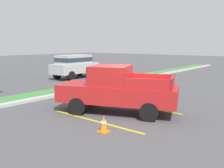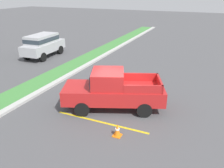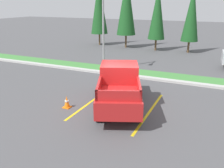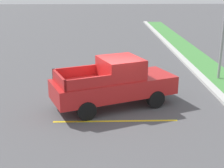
# 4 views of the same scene
# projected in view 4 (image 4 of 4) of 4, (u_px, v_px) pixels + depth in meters

# --- Properties ---
(ground_plane) EXTENTS (120.00, 120.00, 0.00)m
(ground_plane) POSITION_uv_depth(u_px,v_px,m) (113.00, 107.00, 13.54)
(ground_plane) COLOR #4C4C4F
(parking_line_near) EXTENTS (0.12, 4.80, 0.01)m
(parking_line_near) POSITION_uv_depth(u_px,v_px,m) (113.00, 94.00, 15.13)
(parking_line_near) COLOR yellow
(parking_line_near) RESTS_ON ground
(parking_line_far) EXTENTS (0.12, 4.80, 0.01)m
(parking_line_far) POSITION_uv_depth(u_px,v_px,m) (115.00, 121.00, 12.19)
(parking_line_far) COLOR yellow
(parking_line_far) RESTS_ON ground
(pickup_truck_main) EXTENTS (3.71, 5.54, 2.10)m
(pickup_truck_main) POSITION_uv_depth(u_px,v_px,m) (115.00, 83.00, 13.36)
(pickup_truck_main) COLOR black
(pickup_truck_main) RESTS_ON ground
(street_light) EXTENTS (0.24, 1.49, 6.15)m
(street_light) POSITION_uv_depth(u_px,v_px,m) (222.00, 12.00, 16.21)
(street_light) COLOR gray
(street_light) RESTS_ON ground
(traffic_cone) EXTENTS (0.36, 0.36, 0.60)m
(traffic_cone) POSITION_uv_depth(u_px,v_px,m) (89.00, 83.00, 15.69)
(traffic_cone) COLOR orange
(traffic_cone) RESTS_ON ground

